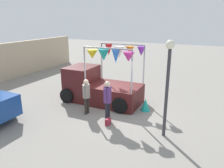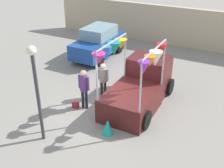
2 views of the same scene
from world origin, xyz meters
TOP-DOWN VIEW (x-y plane):
  - ground_plane at (0.00, 0.00)m, footprint 60.00×60.00m
  - vendor_truck at (0.81, 1.36)m, footprint 2.45×4.07m
  - parked_car at (-3.54, 5.18)m, footprint 1.88×4.00m
  - person_customer at (-1.10, -0.18)m, footprint 0.53×0.34m
  - person_vendor at (-0.86, 1.03)m, footprint 0.53×0.34m
  - handbag at (-1.45, -0.38)m, footprint 0.28×0.16m
  - street_lamp at (-1.31, -2.68)m, footprint 0.32×0.32m
  - brick_boundary_wall at (0.00, 9.45)m, footprint 18.00×0.36m
  - folded_kite_bundle_teal at (0.65, -1.34)m, footprint 0.55×0.55m

SIDE VIEW (x-z plane):
  - ground_plane at x=0.00m, z-range 0.00..0.00m
  - handbag at x=-1.45m, z-range 0.00..0.28m
  - folded_kite_bundle_teal at x=0.65m, z-range 0.00..0.60m
  - vendor_truck at x=0.81m, z-range -0.61..2.42m
  - parked_car at x=-3.54m, z-range 0.00..1.88m
  - person_vendor at x=-0.86m, z-range 0.17..1.83m
  - person_customer at x=-1.10m, z-range 0.19..1.98m
  - brick_boundary_wall at x=0.00m, z-range 0.00..2.60m
  - street_lamp at x=-1.31m, z-range 0.58..4.19m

